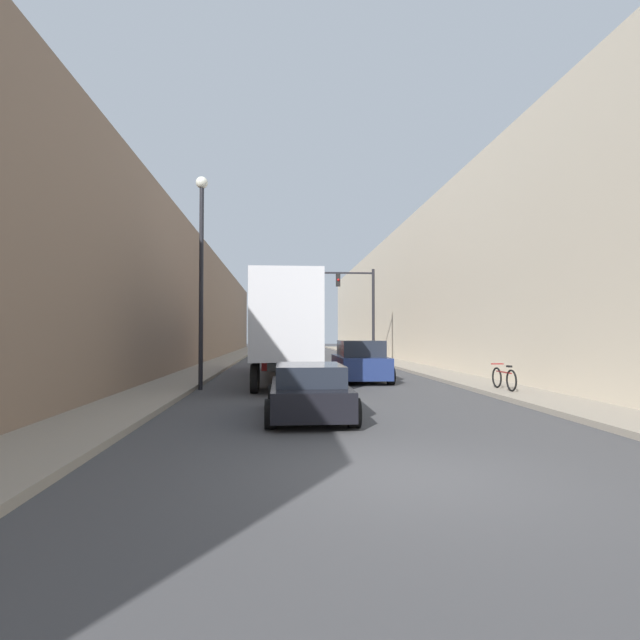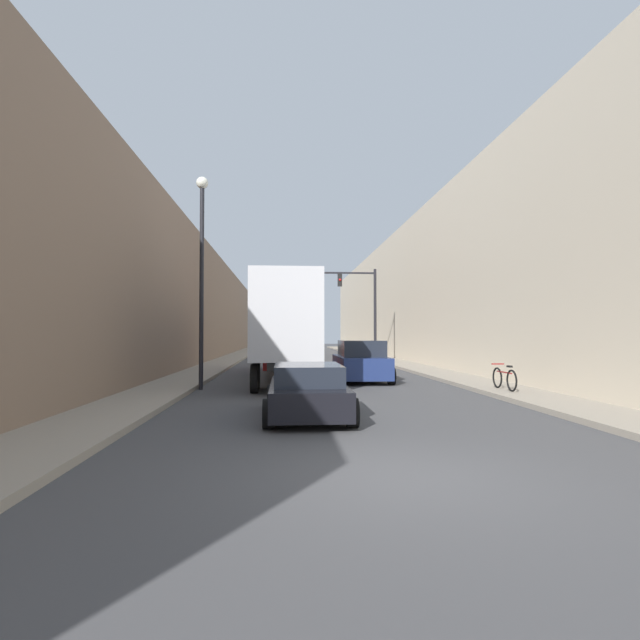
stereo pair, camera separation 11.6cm
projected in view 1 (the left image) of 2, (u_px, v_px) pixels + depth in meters
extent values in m
plane|color=#424244|center=(412.00, 478.00, 7.01)|extent=(200.00, 200.00, 0.00)
cube|color=gray|center=(385.00, 360.00, 37.38)|extent=(2.11, 80.00, 0.15)
cube|color=gray|center=(224.00, 361.00, 36.44)|extent=(2.11, 80.00, 0.15)
cube|color=beige|center=(437.00, 294.00, 37.85)|extent=(6.00, 80.00, 10.17)
cube|color=#846B56|center=(168.00, 304.00, 36.24)|extent=(6.00, 80.00, 8.45)
cube|color=silver|center=(285.00, 320.00, 21.85)|extent=(2.47, 11.60, 3.14)
cube|color=black|center=(285.00, 359.00, 21.80)|extent=(1.24, 11.60, 0.24)
cube|color=maroon|center=(284.00, 343.00, 28.70)|extent=(2.47, 2.21, 2.99)
cylinder|color=black|center=(254.00, 379.00, 17.12)|extent=(0.25, 1.00, 1.00)
cylinder|color=black|center=(317.00, 378.00, 17.29)|extent=(0.25, 1.00, 1.00)
cylinder|color=black|center=(256.00, 376.00, 18.31)|extent=(0.25, 1.00, 1.00)
cylinder|color=black|center=(315.00, 375.00, 18.48)|extent=(0.25, 1.00, 1.00)
cylinder|color=black|center=(265.00, 361.00, 28.58)|extent=(0.25, 1.00, 1.00)
cylinder|color=black|center=(303.00, 361.00, 28.75)|extent=(0.25, 1.00, 1.00)
cube|color=black|center=(309.00, 396.00, 12.27)|extent=(1.80, 4.30, 0.64)
cube|color=#1E232D|center=(309.00, 374.00, 12.07)|extent=(1.59, 2.37, 0.48)
cylinder|color=black|center=(273.00, 396.00, 13.64)|extent=(0.25, 0.64, 0.64)
cylinder|color=black|center=(338.00, 396.00, 13.78)|extent=(0.25, 0.64, 0.64)
cylinder|color=black|center=(271.00, 414.00, 10.65)|extent=(0.25, 0.64, 0.64)
cylinder|color=black|center=(354.00, 413.00, 10.79)|extent=(0.25, 0.64, 0.64)
cube|color=navy|center=(360.00, 366.00, 21.52)|extent=(1.99, 4.50, 0.89)
cube|color=#1E232D|center=(361.00, 348.00, 21.32)|extent=(1.75, 2.47, 0.68)
cylinder|color=black|center=(333.00, 371.00, 22.97)|extent=(0.25, 0.70, 0.70)
cylinder|color=black|center=(376.00, 370.00, 23.13)|extent=(0.25, 0.70, 0.70)
cylinder|color=black|center=(341.00, 376.00, 19.79)|extent=(0.25, 0.70, 0.70)
cylinder|color=black|center=(391.00, 376.00, 19.94)|extent=(0.25, 0.70, 0.70)
cylinder|color=black|center=(373.00, 316.00, 35.61)|extent=(0.20, 0.20, 6.70)
cube|color=black|center=(320.00, 273.00, 35.40)|extent=(7.60, 0.12, 0.12)
cube|color=black|center=(338.00, 280.00, 35.49)|extent=(0.30, 0.24, 0.90)
sphere|color=red|center=(338.00, 280.00, 35.35)|extent=(0.18, 0.18, 0.18)
cube|color=black|center=(303.00, 280.00, 35.28)|extent=(0.30, 0.24, 0.90)
sphere|color=red|center=(303.00, 276.00, 35.15)|extent=(0.18, 0.18, 0.18)
cylinder|color=black|center=(201.00, 288.00, 18.27)|extent=(0.16, 0.16, 7.47)
sphere|color=silver|center=(202.00, 183.00, 18.38)|extent=(0.44, 0.44, 0.44)
torus|color=black|center=(511.00, 380.00, 16.31)|extent=(0.06, 0.72, 0.72)
torus|color=black|center=(497.00, 378.00, 17.41)|extent=(0.06, 0.72, 0.72)
cube|color=maroon|center=(504.00, 372.00, 16.86)|extent=(0.04, 1.11, 0.04)
cube|color=black|center=(509.00, 366.00, 16.47)|extent=(0.12, 0.20, 0.06)
cube|color=maroon|center=(497.00, 364.00, 17.37)|extent=(0.44, 0.04, 0.04)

